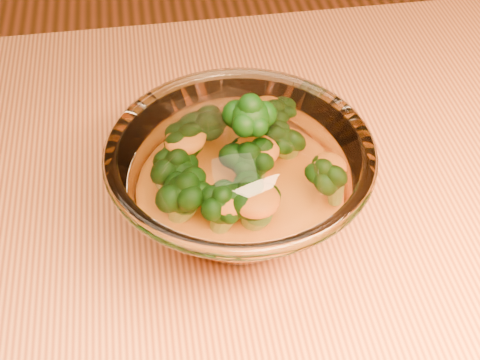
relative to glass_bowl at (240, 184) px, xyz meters
name	(u,v)px	position (x,y,z in m)	size (l,w,h in m)	color
glass_bowl	(240,184)	(0.00, 0.00, 0.00)	(0.20, 0.20, 0.09)	white
cheese_sauce	(240,201)	(0.00, 0.00, -0.02)	(0.12, 0.12, 0.03)	orange
broccoli_heap	(236,162)	(0.00, 0.01, 0.01)	(0.14, 0.13, 0.08)	black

